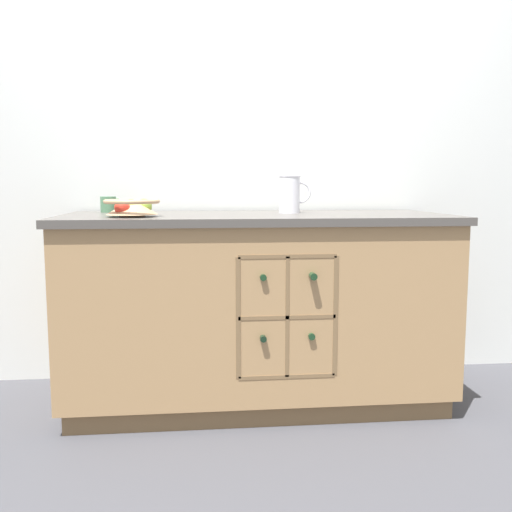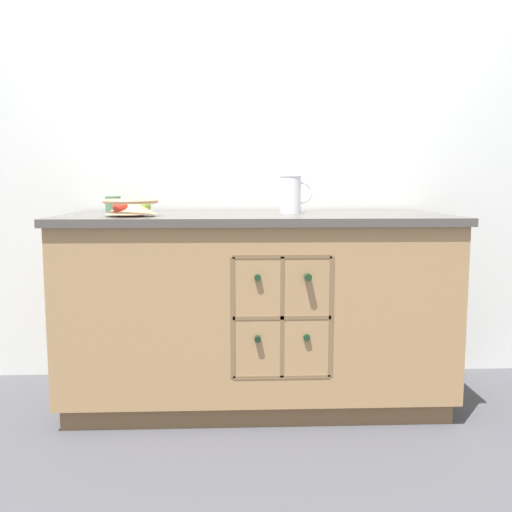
{
  "view_description": "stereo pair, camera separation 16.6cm",
  "coord_description": "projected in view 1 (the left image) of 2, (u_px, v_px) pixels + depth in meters",
  "views": [
    {
      "loc": [
        -0.28,
        -2.64,
        1.03
      ],
      "look_at": [
        0.0,
        0.0,
        0.7
      ],
      "focal_mm": 40.0,
      "sensor_mm": 36.0,
      "label": 1
    },
    {
      "loc": [
        -0.11,
        -2.65,
        1.03
      ],
      "look_at": [
        0.0,
        0.0,
        0.7
      ],
      "focal_mm": 40.0,
      "sensor_mm": 36.0,
      "label": 2
    }
  ],
  "objects": [
    {
      "name": "ground_plane",
      "position": [
        256.0,
        399.0,
        2.76
      ],
      "size": [
        14.0,
        14.0,
        0.0
      ],
      "primitive_type": "plane",
      "color": "#424247"
    },
    {
      "name": "back_wall",
      "position": [
        248.0,
        138.0,
        3.03
      ],
      "size": [
        4.4,
        0.06,
        2.55
      ],
      "primitive_type": "cube",
      "color": "silver",
      "rests_on": "ground_plane"
    },
    {
      "name": "ceramic_mug",
      "position": [
        109.0,
        204.0,
        2.82
      ],
      "size": [
        0.11,
        0.08,
        0.08
      ],
      "color": "#4C7A56",
      "rests_on": "kitchen_island"
    },
    {
      "name": "white_pitcher",
      "position": [
        290.0,
        193.0,
        2.73
      ],
      "size": [
        0.16,
        0.1,
        0.18
      ],
      "color": "white",
      "rests_on": "kitchen_island"
    },
    {
      "name": "kitchen_island",
      "position": [
        256.0,
        307.0,
        2.7
      ],
      "size": [
        1.78,
        0.78,
        0.89
      ],
      "color": "brown",
      "rests_on": "ground_plane"
    },
    {
      "name": "fruit_bowl",
      "position": [
        132.0,
        206.0,
        2.43
      ],
      "size": [
        0.24,
        0.24,
        0.08
      ],
      "color": "tan",
      "rests_on": "kitchen_island"
    }
  ]
}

